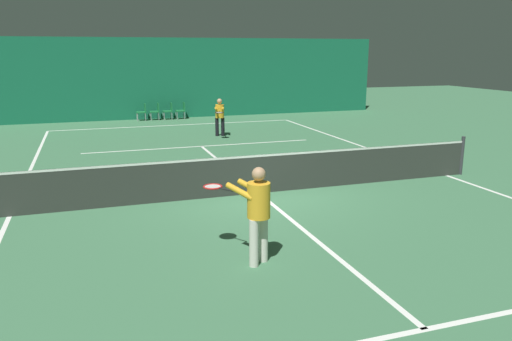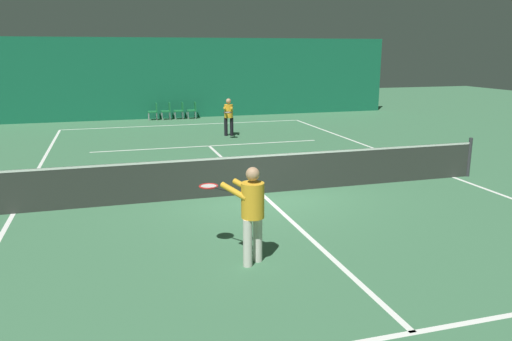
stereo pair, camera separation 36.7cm
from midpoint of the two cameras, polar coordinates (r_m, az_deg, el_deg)
ground_plane at (r=12.10m, az=-0.56°, el=-2.62°), size 60.00×60.00×0.00m
backdrop_curtain at (r=25.84m, az=-10.73°, el=10.29°), size 23.00×0.12×3.99m
court_line_baseline_far at (r=23.47m, az=-9.61°, el=5.14°), size 11.00×0.10×0.00m
court_line_service_far at (r=18.13m, az=-6.83°, el=2.77°), size 8.25×0.10×0.00m
court_line_service_near at (r=6.77m, az=17.24°, el=-16.96°), size 8.25×0.10×0.00m
court_line_sideline_left at (r=11.71m, az=-27.18°, el=-4.71°), size 0.10×23.80×0.00m
court_line_sideline_right at (r=14.70m, az=20.29°, el=-0.54°), size 0.10×23.80×0.00m
court_line_centre at (r=12.10m, az=-0.56°, el=-2.61°), size 0.10×12.80×0.00m
tennis_net at (r=11.97m, az=-0.56°, el=-0.27°), size 12.00×0.10×1.07m
player_near at (r=7.94m, az=-1.27°, el=-4.30°), size 1.03×1.29×1.61m
player_far at (r=20.11m, az=-4.70°, el=6.40°), size 0.68×1.32×1.50m
courtside_chair_0 at (r=25.28m, az=-13.24°, el=6.67°), size 0.44×0.44×0.84m
courtside_chair_1 at (r=25.35m, az=-11.79°, el=6.76°), size 0.44×0.44×0.84m
courtside_chair_2 at (r=25.43m, az=-10.34°, el=6.84°), size 0.44×0.44×0.84m
courtside_chair_3 at (r=25.53m, az=-8.90°, el=6.93°), size 0.44×0.44×0.84m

